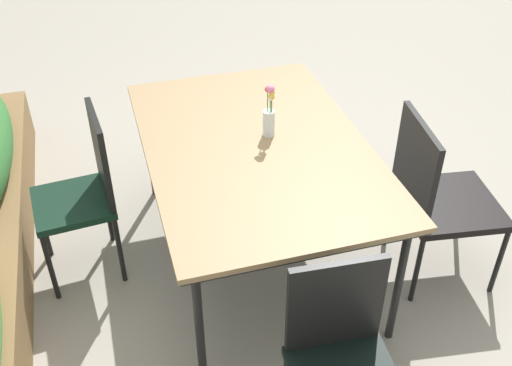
{
  "coord_description": "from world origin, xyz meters",
  "views": [
    {
      "loc": [
        -2.48,
        0.69,
        2.44
      ],
      "look_at": [
        0.01,
        -0.04,
        0.53
      ],
      "focal_mm": 42.1,
      "sensor_mm": 36.0,
      "label": 1
    }
  ],
  "objects": [
    {
      "name": "ground_plane",
      "position": [
        0.0,
        0.0,
        0.0
      ],
      "size": [
        12.0,
        12.0,
        0.0
      ],
      "primitive_type": "plane",
      "color": "gray"
    },
    {
      "name": "chair_far_side",
      "position": [
        0.2,
        0.85,
        0.55
      ],
      "size": [
        0.44,
        0.44,
        0.97
      ],
      "rotation": [
        0.0,
        0.0,
        0.09
      ],
      "color": "black",
      "rests_on": "ground"
    },
    {
      "name": "flower_vase",
      "position": [
        0.08,
        -0.13,
        0.89
      ],
      "size": [
        0.06,
        0.06,
        0.3
      ],
      "color": "silver",
      "rests_on": "dining_table"
    },
    {
      "name": "dining_table",
      "position": [
        0.01,
        -0.04,
        0.73
      ],
      "size": [
        1.69,
        1.12,
        0.77
      ],
      "color": "#8C704C",
      "rests_on": "ground"
    },
    {
      "name": "chair_near_left",
      "position": [
        -0.36,
        -0.91,
        0.54
      ],
      "size": [
        0.56,
        0.56,
        0.97
      ],
      "rotation": [
        0.0,
        0.0,
        3.0
      ],
      "color": "black",
      "rests_on": "ground"
    },
    {
      "name": "chair_end_left",
      "position": [
        -1.16,
        -0.04,
        0.52
      ],
      "size": [
        0.44,
        0.44,
        0.91
      ],
      "rotation": [
        0.0,
        0.0,
        1.5
      ],
      "color": "black",
      "rests_on": "ground"
    }
  ]
}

